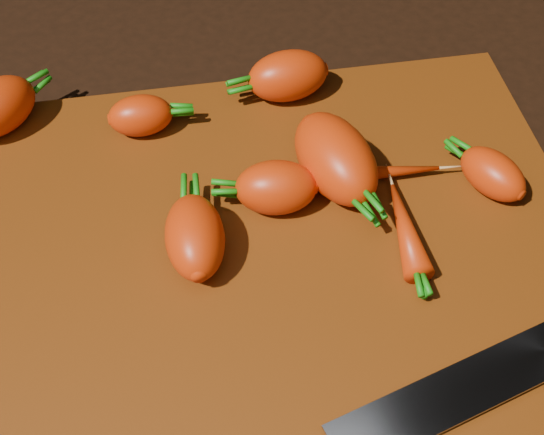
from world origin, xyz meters
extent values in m
cube|color=black|center=(0.00, 0.00, -0.01)|extent=(2.00, 2.00, 0.01)
cube|color=#4F2308|center=(0.00, 0.00, 0.01)|extent=(0.50, 0.40, 0.01)
ellipsoid|color=red|center=(0.01, 0.04, 0.03)|extent=(0.07, 0.05, 0.04)
ellipsoid|color=red|center=(0.06, 0.05, 0.04)|extent=(0.08, 0.11, 0.06)
ellipsoid|color=red|center=(-0.06, 0.00, 0.03)|extent=(0.05, 0.08, 0.05)
ellipsoid|color=red|center=(0.04, 0.17, 0.04)|extent=(0.08, 0.05, 0.05)
ellipsoid|color=red|center=(-0.10, 0.14, 0.03)|extent=(0.06, 0.04, 0.04)
ellipsoid|color=red|center=(0.19, 0.03, 0.03)|extent=(0.06, 0.07, 0.04)
ellipsoid|color=red|center=(0.09, 0.05, 0.02)|extent=(0.12, 0.03, 0.02)
ellipsoid|color=red|center=(0.10, -0.01, 0.02)|extent=(0.03, 0.09, 0.02)
cube|color=gray|center=(0.12, -0.15, 0.02)|extent=(0.02, 0.03, 0.02)
cylinder|color=#B2B2B7|center=(0.16, -0.14, 0.03)|extent=(0.01, 0.01, 0.00)
camera|label=1|loc=(-0.06, -0.36, 0.49)|focal=50.00mm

